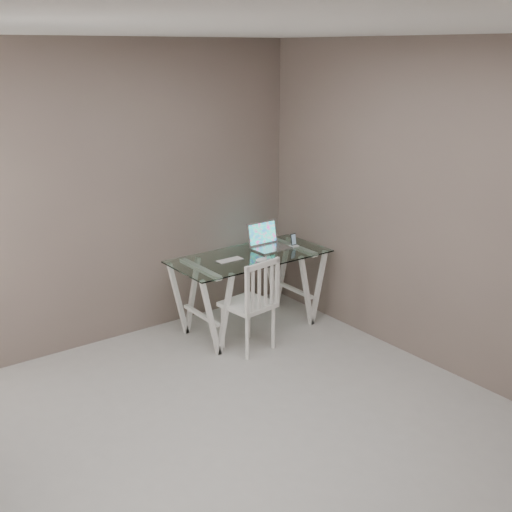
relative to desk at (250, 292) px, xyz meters
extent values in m
plane|color=#A9A6A2|center=(-1.17, -1.64, -0.38)|extent=(4.50, 4.50, 0.00)
cube|color=white|center=(-1.17, -1.64, 2.32)|extent=(4.00, 4.50, 0.02)
cube|color=#6D5D56|center=(-1.17, 0.61, 0.97)|extent=(4.00, 0.02, 2.70)
cube|color=#6D5D56|center=(0.83, -1.64, 0.97)|extent=(0.02, 4.50, 2.70)
cube|color=silver|center=(0.00, 0.00, 0.36)|extent=(1.50, 0.70, 0.01)
cube|color=white|center=(-0.55, 0.00, -0.02)|extent=(0.24, 0.62, 0.72)
cube|color=white|center=(0.55, 0.00, -0.02)|extent=(0.24, 0.62, 0.72)
cube|color=white|center=(-0.26, -0.33, 0.04)|extent=(0.44, 0.44, 0.04)
cylinder|color=white|center=(-0.40, -0.51, -0.18)|extent=(0.03, 0.03, 0.41)
cylinder|color=white|center=(-0.08, -0.47, -0.18)|extent=(0.03, 0.03, 0.41)
cylinder|color=white|center=(-0.44, -0.19, -0.18)|extent=(0.03, 0.03, 0.41)
cylinder|color=white|center=(-0.12, -0.15, -0.18)|extent=(0.03, 0.03, 0.41)
cube|color=white|center=(-0.24, -0.52, 0.27)|extent=(0.40, 0.08, 0.45)
cube|color=silver|center=(0.29, 0.04, 0.37)|extent=(0.35, 0.24, 0.02)
cube|color=#19D899|center=(0.29, 0.19, 0.49)|extent=(0.35, 0.05, 0.23)
cube|color=silver|center=(-0.23, -0.01, 0.37)|extent=(0.26, 0.11, 0.01)
ellipsoid|color=white|center=(-0.02, -0.21, 0.38)|extent=(0.12, 0.07, 0.04)
cube|color=white|center=(0.52, -0.03, 0.37)|extent=(0.07, 0.07, 0.02)
cube|color=black|center=(0.52, -0.02, 0.43)|extent=(0.06, 0.03, 0.11)
camera|label=1|loc=(-3.37, -4.63, 2.22)|focal=45.00mm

